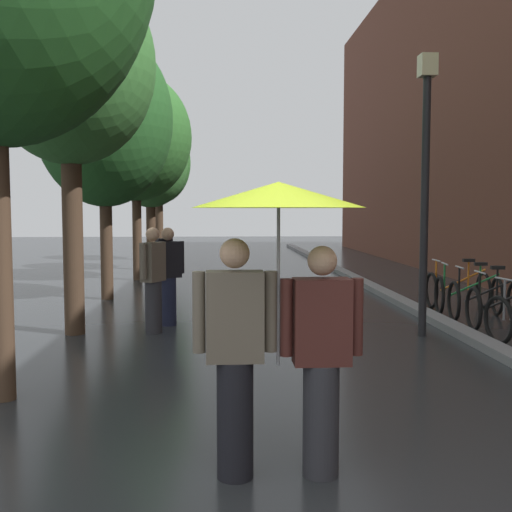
% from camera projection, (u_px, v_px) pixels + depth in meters
% --- Properties ---
extents(kerb_strip, '(0.30, 36.00, 0.12)m').
position_uv_depth(kerb_strip, '(380.00, 291.00, 13.70)').
color(kerb_strip, slate).
rests_on(kerb_strip, ground).
extents(street_tree_1, '(2.56, 2.56, 5.59)m').
position_uv_depth(street_tree_1, '(69.00, 65.00, 8.94)').
color(street_tree_1, '#473323').
rests_on(street_tree_1, ground).
extents(street_tree_2, '(2.86, 2.86, 5.62)m').
position_uv_depth(street_tree_2, '(104.00, 120.00, 12.56)').
color(street_tree_2, '#473323').
rests_on(street_tree_2, ground).
extents(street_tree_3, '(2.99, 2.99, 5.56)m').
position_uv_depth(street_tree_3, '(136.00, 137.00, 16.10)').
color(street_tree_3, '#473323').
rests_on(street_tree_3, ground).
extents(street_tree_4, '(2.36, 2.36, 4.83)m').
position_uv_depth(street_tree_4, '(150.00, 163.00, 18.89)').
color(street_tree_4, '#473323').
rests_on(street_tree_4, ground).
extents(street_tree_5, '(2.39, 2.39, 5.21)m').
position_uv_depth(street_tree_5, '(159.00, 163.00, 22.45)').
color(street_tree_5, '#473323').
rests_on(street_tree_5, ground).
extents(parked_bicycle_4, '(1.13, 0.79, 0.96)m').
position_uv_depth(parked_bicycle_4, '(506.00, 308.00, 9.42)').
color(parked_bicycle_4, black).
rests_on(parked_bicycle_4, ground).
extents(parked_bicycle_5, '(1.15, 0.82, 0.96)m').
position_uv_depth(parked_bicycle_5, '(484.00, 300.00, 10.21)').
color(parked_bicycle_5, black).
rests_on(parked_bicycle_5, ground).
extents(parked_bicycle_6, '(1.17, 0.85, 0.96)m').
position_uv_depth(parked_bicycle_6, '(468.00, 294.00, 10.90)').
color(parked_bicycle_6, black).
rests_on(parked_bicycle_6, ground).
extents(parked_bicycle_7, '(1.10, 0.73, 0.96)m').
position_uv_depth(parked_bicycle_7, '(458.00, 289.00, 11.66)').
color(parked_bicycle_7, black).
rests_on(parked_bicycle_7, ground).
extents(couple_under_umbrella, '(1.21, 1.21, 2.09)m').
position_uv_depth(couple_under_umbrella, '(278.00, 276.00, 4.21)').
color(couple_under_umbrella, black).
rests_on(couple_under_umbrella, ground).
extents(street_lamp_post, '(0.24, 0.24, 4.17)m').
position_uv_depth(street_lamp_post, '(425.00, 173.00, 8.92)').
color(street_lamp_post, black).
rests_on(street_lamp_post, ground).
extents(pedestrian_walking_midground, '(0.52, 0.44, 1.61)m').
position_uv_depth(pedestrian_walking_midground, '(168.00, 273.00, 9.89)').
color(pedestrian_walking_midground, '#1E233D').
rests_on(pedestrian_walking_midground, ground).
extents(pedestrian_walking_far, '(0.38, 0.54, 1.63)m').
position_uv_depth(pedestrian_walking_far, '(153.00, 279.00, 9.28)').
color(pedestrian_walking_far, '#2D2D33').
rests_on(pedestrian_walking_far, ground).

